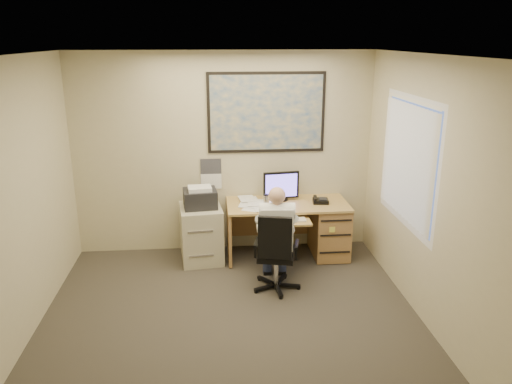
{
  "coord_description": "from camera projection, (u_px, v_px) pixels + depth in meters",
  "views": [
    {
      "loc": [
        -0.16,
        -4.31,
        2.85
      ],
      "look_at": [
        0.35,
        1.3,
        1.1
      ],
      "focal_mm": 35.0,
      "sensor_mm": 36.0,
      "label": 1
    }
  ],
  "objects": [
    {
      "name": "person",
      "position": [
        276.0,
        238.0,
        5.79
      ],
      "size": [
        0.58,
        0.78,
        1.24
      ],
      "primitive_type": null,
      "rotation": [
        0.0,
        0.0,
        -0.08
      ],
      "color": "white",
      "rests_on": "office_chair"
    },
    {
      "name": "room_shell",
      "position": [
        231.0,
        209.0,
        4.56
      ],
      "size": [
        4.0,
        4.5,
        2.7
      ],
      "color": "#353029",
      "rests_on": "ground"
    },
    {
      "name": "desk",
      "position": [
        311.0,
        224.0,
        6.73
      ],
      "size": [
        1.6,
        0.97,
        1.14
      ],
      "color": "tan",
      "rests_on": "ground"
    },
    {
      "name": "window_blinds",
      "position": [
        408.0,
        162.0,
        5.43
      ],
      "size": [
        0.06,
        1.4,
        1.3
      ],
      "primitive_type": null,
      "color": "white",
      "rests_on": "room_shell"
    },
    {
      "name": "world_map",
      "position": [
        266.0,
        113.0,
        6.57
      ],
      "size": [
        1.56,
        0.03,
        1.06
      ],
      "primitive_type": "cube",
      "color": "#1E4C93",
      "rests_on": "room_shell"
    },
    {
      "name": "wall_calendar",
      "position": [
        211.0,
        174.0,
        6.75
      ],
      "size": [
        0.28,
        0.01,
        0.42
      ],
      "primitive_type": "cube",
      "color": "white",
      "rests_on": "room_shell"
    },
    {
      "name": "office_chair",
      "position": [
        278.0,
        267.0,
        5.82
      ],
      "size": [
        0.69,
        0.69,
        0.97
      ],
      "rotation": [
        0.0,
        0.0,
        -0.22
      ],
      "color": "black",
      "rests_on": "ground"
    },
    {
      "name": "filing_cabinet",
      "position": [
        201.0,
        228.0,
        6.58
      ],
      "size": [
        0.59,
        0.69,
        1.02
      ],
      "rotation": [
        0.0,
        0.0,
        0.11
      ],
      "color": "#BFB99A",
      "rests_on": "ground"
    }
  ]
}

